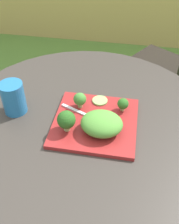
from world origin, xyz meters
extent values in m
plane|color=#568438|center=(0.00, 0.00, 0.00)|extent=(12.00, 12.00, 0.00)
cylinder|color=#38332D|center=(0.00, 0.00, 0.71)|extent=(0.91, 0.91, 0.02)
cylinder|color=#38332D|center=(0.00, 0.00, 0.37)|extent=(0.06, 0.06, 0.66)
cylinder|color=#38332D|center=(0.00, 0.00, 0.02)|extent=(0.44, 0.44, 0.04)
cube|color=black|center=(0.32, 0.78, 0.43)|extent=(0.61, 0.61, 0.03)
cylinder|color=black|center=(0.26, 1.03, 0.22)|extent=(0.02, 0.02, 0.43)
cylinder|color=black|center=(0.07, 0.73, 0.22)|extent=(0.02, 0.02, 0.43)
cylinder|color=black|center=(0.37, 0.53, 0.22)|extent=(0.02, 0.02, 0.43)
cube|color=maroon|center=(0.04, -0.02, 0.72)|extent=(0.26, 0.26, 0.01)
cylinder|color=#236BA8|center=(-0.24, 0.00, 0.77)|extent=(0.08, 0.08, 0.11)
cylinder|color=#1E5B8F|center=(-0.24, 0.00, 0.75)|extent=(0.07, 0.07, 0.08)
cube|color=silver|center=(-0.03, 0.02, 0.73)|extent=(0.11, 0.05, 0.00)
cube|color=silver|center=(0.04, -0.01, 0.73)|extent=(0.05, 0.04, 0.00)
ellipsoid|color=#519338|center=(0.07, -0.06, 0.76)|extent=(0.13, 0.11, 0.06)
cylinder|color=#99B770|center=(-0.02, 0.04, 0.74)|extent=(0.02, 0.02, 0.01)
sphere|color=#427F33|center=(-0.02, 0.04, 0.76)|extent=(0.04, 0.04, 0.04)
cylinder|color=#99B770|center=(-0.04, -0.07, 0.74)|extent=(0.02, 0.02, 0.02)
sphere|color=#285B1E|center=(-0.04, -0.07, 0.77)|extent=(0.06, 0.06, 0.06)
cylinder|color=#99B770|center=(0.12, 0.05, 0.73)|extent=(0.01, 0.01, 0.01)
sphere|color=#2D6623|center=(0.12, 0.05, 0.76)|extent=(0.04, 0.04, 0.04)
cylinder|color=#8EB766|center=(0.04, 0.08, 0.73)|extent=(0.05, 0.05, 0.01)
camera|label=1|loc=(0.13, -0.64, 1.32)|focal=43.08mm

